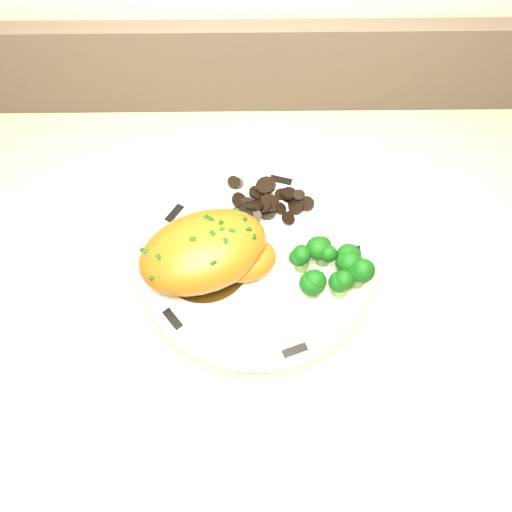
{
  "coord_description": "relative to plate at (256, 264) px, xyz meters",
  "views": [
    {
      "loc": [
        0.43,
        1.45,
        1.53
      ],
      "look_at": [
        0.44,
        1.76,
        0.97
      ],
      "focal_mm": 45.0,
      "sensor_mm": 36.0,
      "label": 1
    }
  ],
  "objects": [
    {
      "name": "rim_accent_0",
      "position": [
        0.03,
        0.1,
        0.01
      ],
      "size": [
        0.03,
        0.02,
        0.0
      ],
      "primitive_type": "cube",
      "rotation": [
        0.0,
        0.0,
        2.86
      ],
      "color": "black",
      "rests_on": "plate"
    },
    {
      "name": "broccoli_florets",
      "position": [
        0.07,
        -0.02,
        0.03
      ],
      "size": [
        0.08,
        0.06,
        0.03
      ],
      "rotation": [
        0.0,
        0.0,
        0.04
      ],
      "color": "#598E3C",
      "rests_on": "plate"
    },
    {
      "name": "rim_accent_3",
      "position": [
        0.04,
        -0.1,
        0.01
      ],
      "size": [
        0.03,
        0.02,
        0.0
      ],
      "primitive_type": "cube",
      "rotation": [
        0.0,
        0.0,
        6.63
      ],
      "color": "black",
      "rests_on": "plate"
    },
    {
      "name": "mushroom_pile",
      "position": [
        0.02,
        0.07,
        0.01
      ],
      "size": [
        0.08,
        0.06,
        0.02
      ],
      "color": "black",
      "rests_on": "plate"
    },
    {
      "name": "plate",
      "position": [
        0.0,
        0.0,
        0.0
      ],
      "size": [
        0.3,
        0.3,
        0.02
      ],
      "primitive_type": "cylinder",
      "rotation": [
        0.0,
        0.0,
        0.31
      ],
      "color": "white",
      "rests_on": "counter"
    },
    {
      "name": "rim_accent_4",
      "position": [
        0.1,
        0.0,
        0.01
      ],
      "size": [
        0.01,
        0.02,
        0.0
      ],
      "primitive_type": "cube",
      "rotation": [
        0.0,
        0.0,
        7.89
      ],
      "color": "black",
      "rests_on": "plate"
    },
    {
      "name": "chicken_breast",
      "position": [
        -0.05,
        -0.0,
        0.03
      ],
      "size": [
        0.16,
        0.13,
        0.05
      ],
      "rotation": [
        0.0,
        0.0,
        0.39
      ],
      "color": "#905E19",
      "rests_on": "plate"
    },
    {
      "name": "rim_accent_2",
      "position": [
        -0.08,
        -0.06,
        0.01
      ],
      "size": [
        0.02,
        0.02,
        0.0
      ],
      "primitive_type": "cube",
      "rotation": [
        0.0,
        0.0,
        5.38
      ],
      "color": "black",
      "rests_on": "plate"
    },
    {
      "name": "rim_accent_1",
      "position": [
        -0.09,
        0.06,
        0.01
      ],
      "size": [
        0.02,
        0.03,
        0.0
      ],
      "primitive_type": "cube",
      "rotation": [
        0.0,
        0.0,
        4.12
      ],
      "color": "black",
      "rests_on": "plate"
    },
    {
      "name": "gravy_pool",
      "position": [
        -0.05,
        -0.0,
        0.01
      ],
      "size": [
        0.09,
        0.09,
        0.0
      ],
      "primitive_type": "cylinder",
      "color": "#342209",
      "rests_on": "plate"
    }
  ]
}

